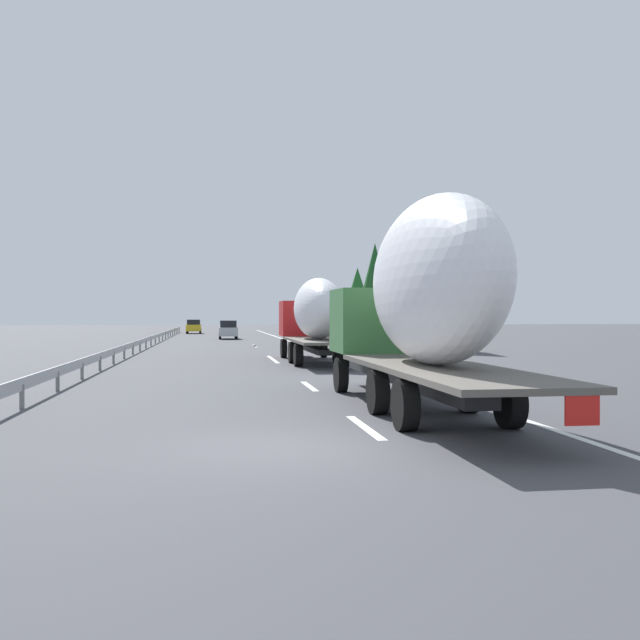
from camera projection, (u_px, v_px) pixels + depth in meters
name	position (u px, v px, depth m)	size (l,w,h in m)	color
ground_plane	(231.00, 347.00, 51.95)	(260.00, 260.00, 0.00)	#424247
lane_stripe_0	(365.00, 427.00, 14.64)	(3.20, 0.20, 0.01)	white
lane_stripe_1	(309.00, 386.00, 23.13)	(3.20, 0.20, 0.01)	white
lane_stripe_2	(275.00, 361.00, 35.84)	(3.20, 0.20, 0.01)	white
lane_stripe_3	(270.00, 358.00, 38.98)	(3.20, 0.20, 0.01)	white
lane_stripe_4	(255.00, 346.00, 53.40)	(3.20, 0.20, 0.01)	white
lane_stripe_5	(254.00, 346.00, 54.39)	(3.20, 0.20, 0.01)	white
edge_line_right	(298.00, 344.00, 57.71)	(110.00, 0.20, 0.01)	white
truck_lead	(314.00, 315.00, 34.76)	(12.27, 2.55, 4.08)	#B21919
truck_trailing	(422.00, 297.00, 16.82)	(13.45, 2.55, 4.97)	#387038
car_silver_hatch	(228.00, 330.00, 70.15)	(4.71, 1.80, 1.83)	#ADB2B7
car_yellow_coupe	(194.00, 326.00, 91.89)	(4.68, 1.88, 1.80)	gold
road_sign	(318.00, 319.00, 55.06)	(0.10, 0.90, 2.93)	gray
tree_0	(445.00, 300.00, 44.94)	(3.79, 3.79, 5.40)	#472D19
tree_1	(358.00, 296.00, 62.02)	(3.13, 3.13, 6.52)	#472D19
tree_2	(375.00, 282.00, 50.43)	(2.86, 2.86, 7.47)	#472D19
guardrail_median	(151.00, 338.00, 54.03)	(94.00, 0.10, 0.76)	#9EA0A5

